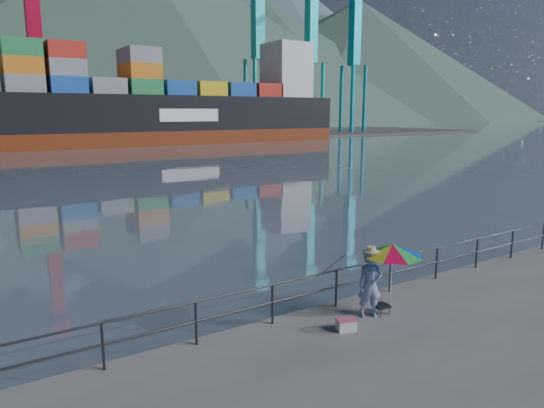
{
  "coord_description": "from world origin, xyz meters",
  "views": [
    {
      "loc": [
        -6.96,
        -7.61,
        5.1
      ],
      "look_at": [
        1.73,
        6.0,
        2.0
      ],
      "focal_mm": 32.0,
      "sensor_mm": 36.0,
      "label": 1
    }
  ],
  "objects_px": {
    "fisherman": "(370,285)",
    "container_ship": "(187,107)",
    "cooler_bag": "(346,325)",
    "beach_umbrella": "(392,250)"
  },
  "relations": [
    {
      "from": "cooler_bag",
      "to": "beach_umbrella",
      "type": "bearing_deg",
      "value": 23.0
    },
    {
      "from": "beach_umbrella",
      "to": "cooler_bag",
      "type": "distance_m",
      "value": 2.22
    },
    {
      "from": "beach_umbrella",
      "to": "container_ship",
      "type": "height_order",
      "value": "container_ship"
    },
    {
      "from": "fisherman",
      "to": "beach_umbrella",
      "type": "xyz_separation_m",
      "value": [
        0.55,
        -0.18,
        0.86
      ]
    },
    {
      "from": "fisherman",
      "to": "beach_umbrella",
      "type": "relative_size",
      "value": 0.89
    },
    {
      "from": "beach_umbrella",
      "to": "cooler_bag",
      "type": "relative_size",
      "value": 4.39
    },
    {
      "from": "beach_umbrella",
      "to": "container_ship",
      "type": "relative_size",
      "value": 0.03
    },
    {
      "from": "fisherman",
      "to": "container_ship",
      "type": "bearing_deg",
      "value": 94.98
    },
    {
      "from": "container_ship",
      "to": "fisherman",
      "type": "bearing_deg",
      "value": -109.42
    },
    {
      "from": "fisherman",
      "to": "beach_umbrella",
      "type": "distance_m",
      "value": 1.03
    }
  ]
}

